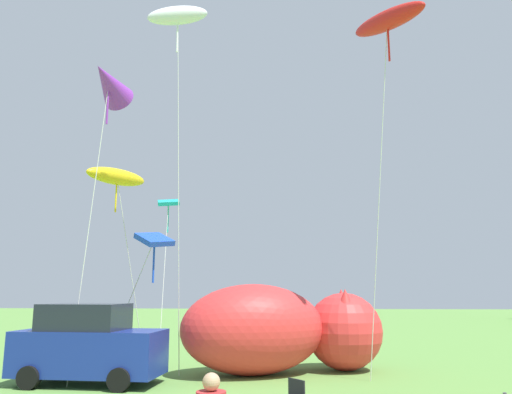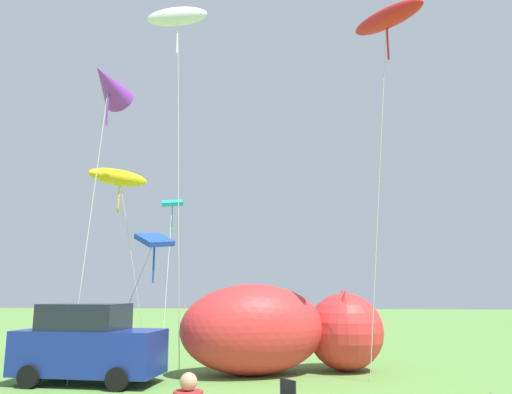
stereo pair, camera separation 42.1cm
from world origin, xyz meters
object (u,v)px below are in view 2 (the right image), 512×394
object	(u,v)px
parked_car	(89,344)
kite_white_ghost	(178,18)
kite_purple_delta	(109,85)
kite_teal_diamond	(172,205)
kite_red_lizard	(386,20)
kite_yellow_hero	(120,178)
inflatable_cat	(279,332)
kite_blue_box	(154,242)

from	to	relation	value
parked_car	kite_white_ghost	world-z (taller)	kite_white_ghost
kite_purple_delta	kite_teal_diamond	world-z (taller)	kite_purple_delta
kite_red_lizard	kite_teal_diamond	world-z (taller)	kite_red_lizard
parked_car	kite_purple_delta	size ratio (longest dim) A/B	0.43
kite_purple_delta	kite_yellow_hero	bearing A→B (deg)	103.37
parked_car	kite_teal_diamond	xyz separation A→B (m)	(0.30, 7.20, 5.09)
kite_yellow_hero	kite_red_lizard	size ratio (longest dim) A/B	0.64
kite_teal_diamond	inflatable_cat	bearing A→B (deg)	-46.53
kite_blue_box	kite_yellow_hero	distance (m)	4.11
inflatable_cat	kite_blue_box	bearing A→B (deg)	173.44
inflatable_cat	kite_purple_delta	distance (m)	9.18
parked_car	kite_purple_delta	bearing A→B (deg)	62.48
parked_car	kite_yellow_hero	world-z (taller)	kite_yellow_hero
kite_blue_box	kite_white_ghost	distance (m)	7.44
kite_white_ghost	kite_purple_delta	bearing A→B (deg)	-151.12
parked_car	kite_white_ghost	distance (m)	10.58
parked_car	kite_teal_diamond	bearing A→B (deg)	91.55
inflatable_cat	kite_yellow_hero	size ratio (longest dim) A/B	0.94
kite_blue_box	kite_white_ghost	size ratio (longest dim) A/B	0.36
kite_purple_delta	kite_white_ghost	size ratio (longest dim) A/B	0.78
parked_car	inflatable_cat	distance (m)	5.56
kite_blue_box	kite_purple_delta	bearing A→B (deg)	-142.50
kite_teal_diamond	kite_white_ghost	bearing A→B (deg)	-75.13
inflatable_cat	kite_yellow_hero	xyz separation A→B (m)	(-5.87, 1.46, 5.29)
kite_teal_diamond	kite_yellow_hero	bearing A→B (deg)	-105.55
kite_blue_box	kite_teal_diamond	world-z (taller)	kite_teal_diamond
inflatable_cat	kite_teal_diamond	xyz separation A→B (m)	(-4.85, 5.12, 4.89)
inflatable_cat	kite_blue_box	world-z (taller)	kite_blue_box
parked_car	kite_blue_box	world-z (taller)	kite_blue_box
inflatable_cat	kite_blue_box	distance (m)	4.73
kite_purple_delta	kite_white_ghost	world-z (taller)	kite_white_ghost
kite_teal_diamond	kite_red_lizard	bearing A→B (deg)	-40.80
kite_white_ghost	kite_teal_diamond	size ratio (longest dim) A/B	1.85
kite_blue_box	inflatable_cat	bearing A→B (deg)	14.15
inflatable_cat	kite_red_lizard	xyz separation A→B (m)	(3.34, -1.95, 9.14)
kite_yellow_hero	kite_white_ghost	bearing A→B (deg)	-42.41
kite_red_lizard	kite_white_ghost	size ratio (longest dim) A/B	0.92
inflatable_cat	kite_white_ghost	world-z (taller)	kite_white_ghost
kite_blue_box	kite_yellow_hero	world-z (taller)	kite_yellow_hero
parked_car	kite_blue_box	distance (m)	3.42
kite_purple_delta	kite_teal_diamond	distance (m)	7.50
kite_white_ghost	kite_teal_diamond	world-z (taller)	kite_white_ghost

